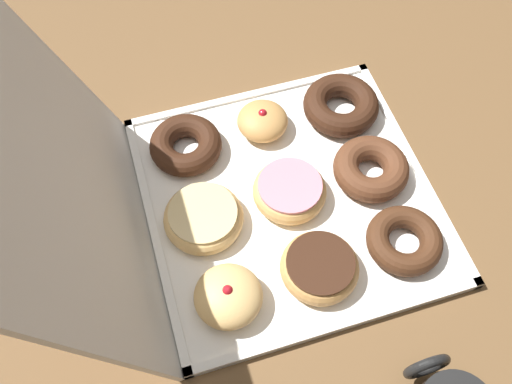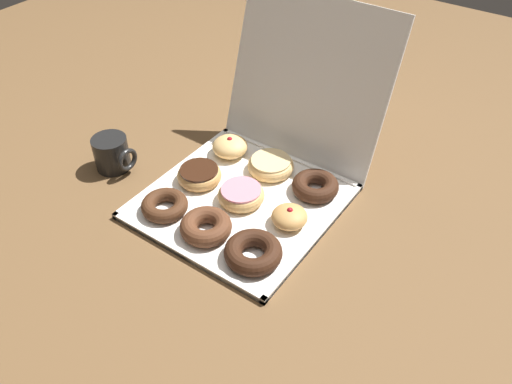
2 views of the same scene
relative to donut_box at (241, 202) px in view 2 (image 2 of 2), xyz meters
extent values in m
plane|color=brown|center=(0.00, 0.00, -0.01)|extent=(3.00, 3.00, 0.00)
cube|color=white|center=(0.00, 0.00, 0.00)|extent=(0.42, 0.42, 0.01)
cube|color=white|center=(0.00, -0.21, 0.00)|extent=(0.42, 0.01, 0.01)
cube|color=white|center=(0.00, 0.21, 0.00)|extent=(0.42, 0.01, 0.01)
cube|color=white|center=(-0.21, 0.00, 0.00)|extent=(0.01, 0.42, 0.01)
cube|color=white|center=(0.21, 0.00, 0.00)|extent=(0.01, 0.42, 0.01)
cube|color=white|center=(0.00, 0.28, 0.19)|extent=(0.42, 0.13, 0.39)
torus|color=#472816|center=(-0.12, -0.13, 0.02)|extent=(0.11, 0.11, 0.03)
torus|color=#59331E|center=(0.00, -0.13, 0.02)|extent=(0.11, 0.11, 0.04)
torus|color=#381E11|center=(0.13, -0.13, 0.02)|extent=(0.12, 0.12, 0.04)
torus|color=tan|center=(-0.13, 0.00, 0.02)|extent=(0.11, 0.11, 0.03)
cylinder|color=#381E11|center=(-0.13, 0.00, 0.04)|extent=(0.09, 0.09, 0.01)
torus|color=tan|center=(0.00, 0.00, 0.02)|extent=(0.11, 0.11, 0.03)
cylinder|color=pink|center=(0.00, 0.00, 0.04)|extent=(0.09, 0.09, 0.01)
ellipsoid|color=tan|center=(0.13, 0.00, 0.03)|extent=(0.08, 0.08, 0.04)
sphere|color=#B21923|center=(0.13, 0.00, 0.04)|extent=(0.01, 0.01, 0.01)
ellipsoid|color=#E5B770|center=(-0.13, 0.13, 0.03)|extent=(0.09, 0.09, 0.05)
sphere|color=#B21923|center=(-0.13, 0.13, 0.05)|extent=(0.01, 0.01, 0.01)
torus|color=#E5B770|center=(-0.01, 0.13, 0.02)|extent=(0.12, 0.12, 0.03)
cylinder|color=#EACC8C|center=(-0.01, 0.13, 0.04)|extent=(0.10, 0.10, 0.01)
torus|color=#381E11|center=(0.13, 0.13, 0.02)|extent=(0.11, 0.11, 0.04)
cylinder|color=black|center=(-0.35, -0.07, 0.04)|extent=(0.09, 0.09, 0.09)
cylinder|color=black|center=(-0.35, -0.07, 0.08)|extent=(0.08, 0.08, 0.01)
torus|color=black|center=(-0.29, -0.07, 0.04)|extent=(0.01, 0.06, 0.06)
camera|label=1|loc=(-0.38, 0.17, 0.73)|focal=39.14mm
camera|label=2|loc=(0.55, -0.72, 0.82)|focal=36.29mm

